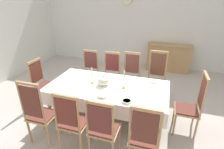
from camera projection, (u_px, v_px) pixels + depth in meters
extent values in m
cube|color=#B7ADA6|center=(110.00, 113.00, 3.93)|extent=(7.10, 6.45, 0.04)
cube|color=silver|center=(139.00, 18.00, 6.07)|extent=(7.10, 0.08, 3.41)
cylinder|color=tan|center=(49.00, 106.00, 3.52)|extent=(0.07, 0.07, 0.70)
cylinder|color=tan|center=(159.00, 128.00, 2.92)|extent=(0.07, 0.07, 0.70)
cylinder|color=tan|center=(74.00, 84.00, 4.38)|extent=(0.07, 0.07, 0.70)
cylinder|color=#A48160|center=(162.00, 98.00, 3.79)|extent=(0.07, 0.07, 0.70)
cube|color=#A98652|center=(108.00, 89.00, 3.53)|extent=(2.23, 1.07, 0.08)
cube|color=tan|center=(108.00, 86.00, 3.50)|extent=(2.35, 1.19, 0.03)
cube|color=white|center=(108.00, 86.00, 3.50)|extent=(2.37, 1.21, 0.00)
cube|color=white|center=(97.00, 108.00, 3.03)|extent=(2.37, 0.00, 0.29)
cube|color=white|center=(116.00, 80.00, 4.08)|extent=(2.37, 0.00, 0.29)
cube|color=white|center=(58.00, 84.00, 3.88)|extent=(0.00, 1.21, 0.29)
cube|color=white|center=(168.00, 102.00, 3.23)|extent=(0.00, 1.21, 0.29)
cylinder|color=tan|center=(43.00, 119.00, 3.33)|extent=(0.04, 0.04, 0.46)
cylinder|color=tan|center=(60.00, 123.00, 3.23)|extent=(0.04, 0.04, 0.46)
cylinder|color=#A38755|center=(29.00, 132.00, 3.02)|extent=(0.04, 0.04, 0.46)
cylinder|color=tan|center=(48.00, 136.00, 2.92)|extent=(0.04, 0.04, 0.46)
cube|color=tan|center=(43.00, 116.00, 3.03)|extent=(0.44, 0.42, 0.03)
cube|color=brown|center=(43.00, 115.00, 3.02)|extent=(0.40, 0.38, 0.02)
cylinder|color=tan|center=(21.00, 102.00, 2.77)|extent=(0.03, 0.03, 0.70)
cylinder|color=tan|center=(42.00, 106.00, 2.66)|extent=(0.03, 0.03, 0.70)
cube|color=brown|center=(31.00, 102.00, 2.70)|extent=(0.34, 0.02, 0.54)
cube|color=tan|center=(27.00, 84.00, 2.57)|extent=(0.40, 0.04, 0.04)
cylinder|color=#A77C4F|center=(93.00, 86.00, 4.55)|extent=(0.04, 0.04, 0.46)
cylinder|color=#AF874D|center=(80.00, 84.00, 4.65)|extent=(0.04, 0.04, 0.46)
cylinder|color=tan|center=(98.00, 81.00, 4.86)|extent=(0.04, 0.04, 0.46)
cylinder|color=#A37C55|center=(85.00, 79.00, 4.96)|extent=(0.04, 0.04, 0.46)
cube|color=tan|center=(88.00, 74.00, 4.66)|extent=(0.44, 0.42, 0.03)
cube|color=brown|center=(88.00, 73.00, 4.65)|extent=(0.40, 0.38, 0.02)
cylinder|color=#AB7C55|center=(97.00, 62.00, 4.64)|extent=(0.03, 0.03, 0.58)
cylinder|color=#A38C4D|center=(84.00, 61.00, 4.75)|extent=(0.03, 0.03, 0.58)
cube|color=brown|center=(91.00, 60.00, 4.69)|extent=(0.34, 0.02, 0.44)
cube|color=tan|center=(90.00, 51.00, 4.58)|extent=(0.40, 0.04, 0.04)
cylinder|color=tan|center=(71.00, 125.00, 3.17)|extent=(0.04, 0.04, 0.46)
cylinder|color=#A48157|center=(90.00, 130.00, 3.06)|extent=(0.04, 0.04, 0.46)
cylinder|color=tan|center=(60.00, 139.00, 2.85)|extent=(0.04, 0.04, 0.46)
cylinder|color=#AD884E|center=(81.00, 145.00, 2.75)|extent=(0.04, 0.04, 0.46)
cube|color=tan|center=(75.00, 123.00, 2.86)|extent=(0.44, 0.42, 0.03)
cube|color=brown|center=(74.00, 122.00, 2.85)|extent=(0.40, 0.38, 0.02)
cylinder|color=tan|center=(55.00, 112.00, 2.62)|extent=(0.03, 0.03, 0.60)
cylinder|color=#B2854F|center=(78.00, 117.00, 2.51)|extent=(0.03, 0.03, 0.60)
cube|color=maroon|center=(66.00, 112.00, 2.55)|extent=(0.34, 0.02, 0.46)
cube|color=tan|center=(64.00, 97.00, 2.44)|extent=(0.40, 0.04, 0.04)
cylinder|color=tan|center=(115.00, 90.00, 4.38)|extent=(0.04, 0.04, 0.46)
cylinder|color=tan|center=(101.00, 88.00, 4.48)|extent=(0.04, 0.04, 0.46)
cylinder|color=#A2865D|center=(119.00, 84.00, 4.69)|extent=(0.04, 0.04, 0.46)
cylinder|color=#A48553|center=(106.00, 82.00, 4.80)|extent=(0.04, 0.04, 0.46)
cube|color=tan|center=(110.00, 77.00, 4.49)|extent=(0.44, 0.42, 0.03)
cube|color=brown|center=(110.00, 76.00, 4.48)|extent=(0.40, 0.38, 0.02)
cylinder|color=tan|center=(120.00, 64.00, 4.47)|extent=(0.03, 0.03, 0.59)
cylinder|color=#B17C52|center=(105.00, 63.00, 4.58)|extent=(0.03, 0.03, 0.59)
cube|color=maroon|center=(112.00, 62.00, 4.52)|extent=(0.34, 0.02, 0.44)
cube|color=tan|center=(112.00, 53.00, 4.41)|extent=(0.40, 0.04, 0.04)
cylinder|color=tan|center=(98.00, 132.00, 3.02)|extent=(0.04, 0.04, 0.46)
cylinder|color=#A27A5F|center=(119.00, 136.00, 2.92)|extent=(0.04, 0.04, 0.46)
cylinder|color=tan|center=(89.00, 147.00, 2.71)|extent=(0.04, 0.04, 0.46)
cube|color=tan|center=(105.00, 130.00, 2.71)|extent=(0.44, 0.42, 0.03)
cube|color=brown|center=(105.00, 128.00, 2.70)|extent=(0.40, 0.38, 0.02)
cylinder|color=tan|center=(87.00, 119.00, 2.48)|extent=(0.03, 0.03, 0.59)
cylinder|color=#A88A4E|center=(113.00, 124.00, 2.37)|extent=(0.03, 0.03, 0.59)
cube|color=brown|center=(100.00, 120.00, 2.41)|extent=(0.34, 0.02, 0.45)
cube|color=tan|center=(99.00, 104.00, 2.30)|extent=(0.40, 0.04, 0.04)
cylinder|color=tan|center=(136.00, 93.00, 4.23)|extent=(0.04, 0.04, 0.46)
cylinder|color=#A98452|center=(121.00, 91.00, 4.34)|extent=(0.04, 0.04, 0.46)
cylinder|color=tan|center=(138.00, 86.00, 4.55)|extent=(0.04, 0.04, 0.46)
cylinder|color=#A38E53|center=(124.00, 84.00, 4.65)|extent=(0.04, 0.04, 0.46)
cube|color=tan|center=(130.00, 80.00, 4.34)|extent=(0.44, 0.42, 0.03)
cube|color=brown|center=(130.00, 79.00, 4.33)|extent=(0.40, 0.38, 0.02)
cylinder|color=tan|center=(140.00, 66.00, 4.32)|extent=(0.03, 0.03, 0.62)
cylinder|color=#A88556|center=(125.00, 64.00, 4.43)|extent=(0.03, 0.03, 0.62)
cube|color=brown|center=(132.00, 64.00, 4.36)|extent=(0.34, 0.02, 0.47)
cube|color=tan|center=(133.00, 53.00, 4.25)|extent=(0.40, 0.04, 0.04)
cylinder|color=#A97E5B|center=(133.00, 140.00, 2.85)|extent=(0.04, 0.04, 0.46)
cylinder|color=#A4835C|center=(157.00, 145.00, 2.75)|extent=(0.04, 0.04, 0.46)
cube|color=tan|center=(145.00, 139.00, 2.54)|extent=(0.44, 0.42, 0.03)
cube|color=brown|center=(145.00, 137.00, 2.53)|extent=(0.40, 0.38, 0.02)
cylinder|color=#A28057|center=(130.00, 127.00, 2.30)|extent=(0.03, 0.03, 0.62)
cylinder|color=#AB8B4F|center=(160.00, 133.00, 2.19)|extent=(0.03, 0.03, 0.62)
cube|color=brown|center=(145.00, 128.00, 2.23)|extent=(0.34, 0.02, 0.47)
cube|color=tan|center=(147.00, 110.00, 2.12)|extent=(0.40, 0.04, 0.04)
cylinder|color=#A88153|center=(162.00, 97.00, 4.06)|extent=(0.04, 0.04, 0.46)
cylinder|color=tan|center=(146.00, 94.00, 4.17)|extent=(0.04, 0.04, 0.46)
cylinder|color=#B27D53|center=(163.00, 90.00, 4.38)|extent=(0.04, 0.04, 0.46)
cylinder|color=#A38957|center=(148.00, 88.00, 4.48)|extent=(0.04, 0.04, 0.46)
cube|color=tan|center=(156.00, 83.00, 4.17)|extent=(0.44, 0.42, 0.03)
cube|color=brown|center=(156.00, 82.00, 4.16)|extent=(0.40, 0.38, 0.02)
cylinder|color=tan|center=(166.00, 67.00, 4.13)|extent=(0.03, 0.03, 0.72)
cylinder|color=#A97D56|center=(150.00, 65.00, 4.24)|extent=(0.03, 0.03, 0.72)
cube|color=brown|center=(158.00, 65.00, 4.17)|extent=(0.34, 0.02, 0.54)
cube|color=tan|center=(159.00, 52.00, 4.04)|extent=(0.40, 0.04, 0.04)
cylinder|color=tan|center=(58.00, 93.00, 4.23)|extent=(0.04, 0.04, 0.46)
cylinder|color=tan|center=(49.00, 101.00, 3.90)|extent=(0.04, 0.04, 0.46)
cylinder|color=tan|center=(46.00, 91.00, 4.33)|extent=(0.04, 0.04, 0.46)
cylinder|color=#AD824F|center=(35.00, 98.00, 4.00)|extent=(0.04, 0.04, 0.46)
cube|color=tan|center=(46.00, 86.00, 4.02)|extent=(0.42, 0.44, 0.03)
cube|color=brown|center=(45.00, 86.00, 4.01)|extent=(0.38, 0.40, 0.02)
cylinder|color=tan|center=(42.00, 70.00, 4.12)|extent=(0.03, 0.03, 0.59)
cylinder|color=#B07C5A|center=(30.00, 77.00, 3.78)|extent=(0.03, 0.03, 0.59)
cube|color=brown|center=(36.00, 72.00, 3.94)|extent=(0.02, 0.34, 0.45)
cube|color=tan|center=(34.00, 61.00, 3.83)|extent=(0.04, 0.40, 0.04)
cylinder|color=#A18658|center=(174.00, 125.00, 3.17)|extent=(0.04, 0.04, 0.46)
cylinder|color=tan|center=(174.00, 113.00, 3.50)|extent=(0.04, 0.04, 0.46)
cylinder|color=tan|center=(196.00, 129.00, 3.07)|extent=(0.04, 0.04, 0.46)
cylinder|color=tan|center=(194.00, 117.00, 3.40)|extent=(0.04, 0.04, 0.46)
cube|color=tan|center=(186.00, 110.00, 3.18)|extent=(0.42, 0.44, 0.03)
cube|color=brown|center=(187.00, 109.00, 3.17)|extent=(0.38, 0.40, 0.02)
cylinder|color=tan|center=(204.00, 100.00, 2.81)|extent=(0.03, 0.03, 0.70)
cylinder|color=#AA8B4D|center=(200.00, 89.00, 3.15)|extent=(0.03, 0.03, 0.70)
cube|color=brown|center=(202.00, 93.00, 2.97)|extent=(0.02, 0.34, 0.53)
cube|color=tan|center=(207.00, 76.00, 2.84)|extent=(0.04, 0.40, 0.04)
cylinder|color=white|center=(103.00, 85.00, 3.52)|extent=(0.13, 0.13, 0.02)
ellipsoid|color=white|center=(103.00, 82.00, 3.49)|extent=(0.24, 0.24, 0.11)
ellipsoid|color=white|center=(103.00, 79.00, 3.46)|extent=(0.22, 0.22, 0.08)
sphere|color=#426A57|center=(103.00, 77.00, 3.44)|extent=(0.03, 0.03, 0.03)
cylinder|color=gold|center=(92.00, 83.00, 3.58)|extent=(0.07, 0.07, 0.02)
cylinder|color=gold|center=(92.00, 78.00, 3.54)|extent=(0.02, 0.02, 0.21)
cone|color=gold|center=(92.00, 73.00, 3.49)|extent=(0.04, 0.04, 0.02)
cylinder|color=silver|center=(92.00, 70.00, 3.47)|extent=(0.02, 0.02, 0.10)
cylinder|color=gold|center=(124.00, 88.00, 3.40)|extent=(0.07, 0.07, 0.02)
cylinder|color=gold|center=(124.00, 82.00, 3.35)|extent=(0.02, 0.02, 0.24)
cone|color=gold|center=(124.00, 76.00, 3.30)|extent=(0.04, 0.04, 0.02)
cylinder|color=silver|center=(124.00, 73.00, 3.27)|extent=(0.02, 0.02, 0.10)
cylinder|color=white|center=(127.00, 101.00, 2.94)|extent=(0.16, 0.16, 0.03)
cylinder|color=white|center=(127.00, 101.00, 2.94)|extent=(0.13, 0.13, 0.02)
torus|color=#426A57|center=(127.00, 101.00, 2.93)|extent=(0.16, 0.16, 0.01)
cylinder|color=white|center=(103.00, 75.00, 3.92)|extent=(0.16, 0.16, 0.04)
cylinder|color=white|center=(103.00, 75.00, 3.92)|extent=(0.13, 0.13, 0.03)
torus|color=#426A57|center=(103.00, 74.00, 3.91)|extent=(0.16, 0.16, 0.01)
cylinder|color=white|center=(103.00, 95.00, 3.11)|extent=(0.20, 0.20, 0.04)
cylinder|color=white|center=(103.00, 95.00, 3.11)|extent=(0.16, 0.16, 0.03)
torus|color=#426A57|center=(103.00, 95.00, 3.10)|extent=(0.19, 0.19, 0.01)
cylinder|color=white|center=(154.00, 82.00, 3.63)|extent=(0.15, 0.15, 0.03)
cylinder|color=white|center=(154.00, 81.00, 3.63)|extent=(0.12, 0.12, 0.02)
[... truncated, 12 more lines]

